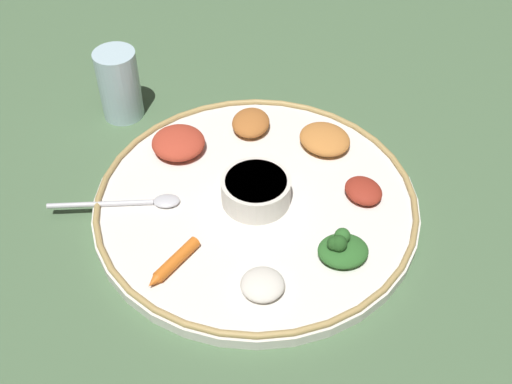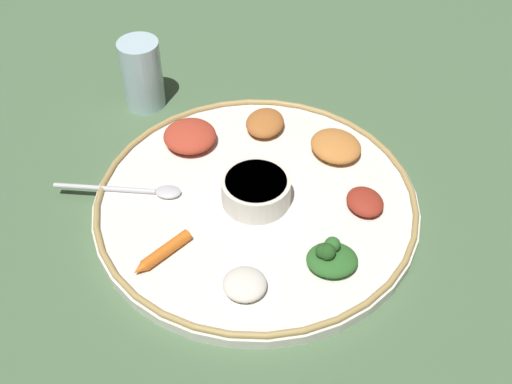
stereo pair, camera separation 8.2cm
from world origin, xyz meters
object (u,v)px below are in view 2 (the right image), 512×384
(center_bowl, at_px, (256,189))
(greens_pile, at_px, (331,257))
(carrot_near_spoon, at_px, (163,253))
(spoon, at_px, (138,190))
(drinking_glass, at_px, (143,78))

(center_bowl, height_order, greens_pile, same)
(greens_pile, relative_size, carrot_near_spoon, 0.97)
(spoon, xyz_separation_m, greens_pile, (-0.26, -0.07, 0.01))
(spoon, distance_m, greens_pile, 0.27)
(spoon, relative_size, greens_pile, 1.80)
(spoon, xyz_separation_m, drinking_glass, (0.15, -0.15, 0.03))
(drinking_glass, bearing_deg, center_bowl, 168.84)
(drinking_glass, bearing_deg, greens_pile, 169.61)
(center_bowl, height_order, drinking_glass, drinking_glass)
(center_bowl, bearing_deg, carrot_near_spoon, 81.70)
(center_bowl, distance_m, carrot_near_spoon, 0.15)
(greens_pile, bearing_deg, spoon, 15.31)
(carrot_near_spoon, bearing_deg, spoon, -26.17)
(spoon, bearing_deg, greens_pile, -164.69)
(spoon, distance_m, carrot_near_spoon, 0.12)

